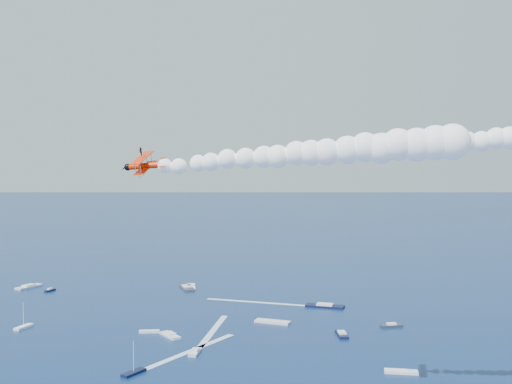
{
  "coord_description": "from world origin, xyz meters",
  "views": [
    {
      "loc": [
        -1.39,
        -80.17,
        52.67
      ],
      "look_at": [
        -1.12,
        29.72,
        46.91
      ],
      "focal_mm": 44.4,
      "sensor_mm": 36.0,
      "label": 1
    }
  ],
  "objects": [
    {
      "name": "biplane_lead",
      "position": [
        16.4,
        38.54,
        54.24
      ],
      "size": [
        8.54,
        10.38,
        8.44
      ],
      "primitive_type": null,
      "rotation": [
        -0.44,
        0.07,
        3.01
      ],
      "color": "#D63D04"
    },
    {
      "name": "smoke_trail_trail",
      "position": [
        6.16,
        17.0,
        53.45
      ],
      "size": [
        50.4,
        19.78,
        9.17
      ],
      "primitive_type": null,
      "rotation": [
        0.0,
        0.0,
        2.99
      ],
      "color": "white"
    },
    {
      "name": "boat_wakes",
      "position": [
        -10.36,
        97.39,
        0.03
      ],
      "size": [
        47.44,
        136.95,
        0.04
      ],
      "color": "white",
      "rests_on": "ground"
    },
    {
      "name": "biplane_trail",
      "position": [
        -18.64,
        20.9,
        51.58
      ],
      "size": [
        8.63,
        10.01,
        7.31
      ],
      "primitive_type": null,
      "rotation": [
        -0.27,
        0.07,
        2.99
      ],
      "color": "red"
    },
    {
      "name": "smoke_trail_lead",
      "position": [
        41.29,
        35.29,
        56.11
      ],
      "size": [
        50.28,
        17.42,
        9.17
      ],
      "primitive_type": null,
      "rotation": [
        0.0,
        0.0,
        3.01
      ],
      "color": "white"
    },
    {
      "name": "spectator_boats",
      "position": [
        -3.84,
        112.56,
        0.35
      ],
      "size": [
        242.12,
        168.96,
        0.7
      ],
      "color": "black",
      "rests_on": "ground"
    }
  ]
}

